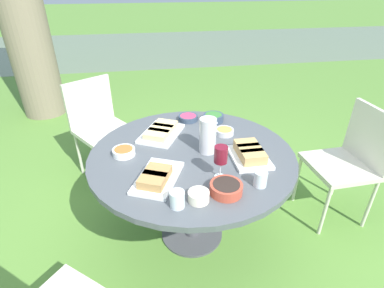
{
  "coord_description": "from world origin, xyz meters",
  "views": [
    {
      "loc": [
        -0.27,
        -1.58,
        1.69
      ],
      "look_at": [
        0.0,
        0.0,
        0.77
      ],
      "focal_mm": 28.0,
      "sensor_mm": 36.0,
      "label": 1
    }
  ],
  "objects_px": {
    "chair_far_back": "(98,121)",
    "wine_glass": "(221,156)",
    "dining_table": "(192,165)",
    "chair_near_right": "(351,156)",
    "water_pitcher": "(208,136)"
  },
  "relations": [
    {
      "from": "chair_far_back",
      "to": "wine_glass",
      "type": "relative_size",
      "value": 4.58
    },
    {
      "from": "dining_table",
      "to": "chair_near_right",
      "type": "distance_m",
      "value": 1.2
    },
    {
      "from": "chair_near_right",
      "to": "wine_glass",
      "type": "relative_size",
      "value": 4.58
    },
    {
      "from": "water_pitcher",
      "to": "wine_glass",
      "type": "bearing_deg",
      "value": -88.09
    },
    {
      "from": "chair_far_back",
      "to": "water_pitcher",
      "type": "xyz_separation_m",
      "value": [
        0.79,
        -0.98,
        0.3
      ]
    },
    {
      "from": "chair_far_back",
      "to": "dining_table",
      "type": "bearing_deg",
      "value": -54.53
    },
    {
      "from": "chair_near_right",
      "to": "wine_glass",
      "type": "distance_m",
      "value": 1.18
    },
    {
      "from": "chair_far_back",
      "to": "wine_glass",
      "type": "xyz_separation_m",
      "value": [
        0.8,
        -1.26,
        0.33
      ]
    },
    {
      "from": "chair_near_right",
      "to": "water_pitcher",
      "type": "bearing_deg",
      "value": -177.1
    },
    {
      "from": "dining_table",
      "to": "chair_far_back",
      "type": "distance_m",
      "value": 1.2
    },
    {
      "from": "chair_far_back",
      "to": "water_pitcher",
      "type": "bearing_deg",
      "value": -51.09
    },
    {
      "from": "water_pitcher",
      "to": "chair_near_right",
      "type": "bearing_deg",
      "value": 2.9
    },
    {
      "from": "chair_near_right",
      "to": "chair_far_back",
      "type": "xyz_separation_m",
      "value": [
        -1.89,
        0.93,
        0.0
      ]
    },
    {
      "from": "water_pitcher",
      "to": "wine_glass",
      "type": "distance_m",
      "value": 0.28
    },
    {
      "from": "wine_glass",
      "to": "chair_far_back",
      "type": "bearing_deg",
      "value": 122.42
    }
  ]
}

